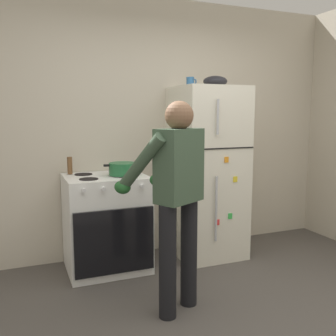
% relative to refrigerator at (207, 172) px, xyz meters
% --- Properties ---
extents(kitchen_wall_back, '(6.00, 0.10, 2.70)m').
position_rel_refrigerator_xyz_m(kitchen_wall_back, '(-0.51, 0.38, 0.46)').
color(kitchen_wall_back, beige).
rests_on(kitchen_wall_back, ground).
extents(refrigerator, '(0.68, 0.72, 1.78)m').
position_rel_refrigerator_xyz_m(refrigerator, '(0.00, 0.00, 0.00)').
color(refrigerator, silver).
rests_on(refrigerator, ground).
extents(stove_range, '(0.76, 0.67, 0.93)m').
position_rel_refrigerator_xyz_m(stove_range, '(-1.09, -0.01, -0.43)').
color(stove_range, white).
rests_on(stove_range, ground).
extents(person_cook, '(0.65, 0.70, 1.60)m').
position_rel_refrigerator_xyz_m(person_cook, '(-0.78, -0.97, 0.07)').
color(person_cook, black).
rests_on(person_cook, ground).
extents(red_pot, '(0.36, 0.26, 0.12)m').
position_rel_refrigerator_xyz_m(red_pot, '(-0.93, -0.05, 0.10)').
color(red_pot, '#236638').
rests_on(red_pot, stove_range).
extents(coffee_mug, '(0.11, 0.08, 0.10)m').
position_rel_refrigerator_xyz_m(coffee_mug, '(-0.18, 0.05, 0.94)').
color(coffee_mug, '#2D6093').
rests_on(coffee_mug, refrigerator).
extents(pepper_mill, '(0.05, 0.05, 0.17)m').
position_rel_refrigerator_xyz_m(pepper_mill, '(-1.39, 0.20, 0.12)').
color(pepper_mill, brown).
rests_on(pepper_mill, stove_range).
extents(mixing_bowl, '(0.25, 0.25, 0.11)m').
position_rel_refrigerator_xyz_m(mixing_bowl, '(0.08, 0.00, 0.95)').
color(mixing_bowl, black).
rests_on(mixing_bowl, refrigerator).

